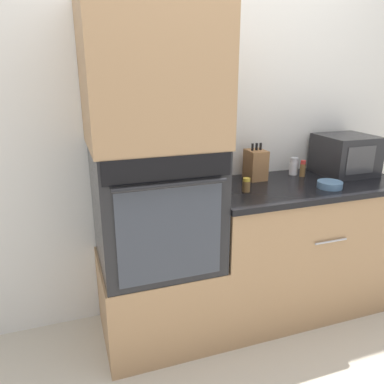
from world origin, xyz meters
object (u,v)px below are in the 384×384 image
Objects in this scene: microwave at (345,155)px; condiment_jar_near at (294,166)px; bowl at (330,185)px; wall_oven at (156,205)px; condiment_jar_far at (303,169)px; knife_block at (256,165)px; condiment_jar_mid at (246,185)px.

condiment_jar_near is at bearing 165.53° from microwave.
bowl is 0.34m from condiment_jar_near.
condiment_jar_far is at bearing 6.94° from wall_oven.
wall_oven is 6.26× the size of condiment_jar_far.
condiment_jar_far is (0.33, -0.04, -0.04)m from knife_block.
knife_block is at bearing 172.35° from condiment_jar_far.
microwave is 3.20× the size of condiment_jar_far.
knife_block is at bearing 173.60° from microwave.
bowl is (0.34, -0.32, -0.08)m from knife_block.
wall_oven reaches higher than bowl.
microwave reaches higher than condiment_jar_far.
condiment_jar_mid is (0.54, -0.04, 0.08)m from wall_oven.
condiment_jar_near is at bearing 3.00° from knife_block.
wall_oven is at bearing -175.80° from microwave.
microwave reaches higher than knife_block.
condiment_jar_far is at bearing 91.11° from bowl.
wall_oven is at bearing 175.27° from condiment_jar_mid.
condiment_jar_far is at bearing 18.69° from condiment_jar_mid.
wall_oven is 1.96× the size of microwave.
knife_block is (-0.65, 0.07, -0.03)m from microwave.
microwave is 0.84m from condiment_jar_mid.
condiment_jar_far is (0.03, -0.06, -0.00)m from condiment_jar_near.
knife_block reaches higher than condiment_jar_mid.
microwave is at bearing 38.78° from bowl.
wall_oven is 0.55m from condiment_jar_mid.
condiment_jar_far reaches higher than bowl.
wall_oven is 8.37× the size of condiment_jar_mid.
wall_oven is 4.57× the size of bowl.
condiment_jar_near is 0.07m from condiment_jar_far.
bowl is at bearing -88.89° from condiment_jar_far.
microwave reaches higher than condiment_jar_mid.
knife_block reaches higher than bowl.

